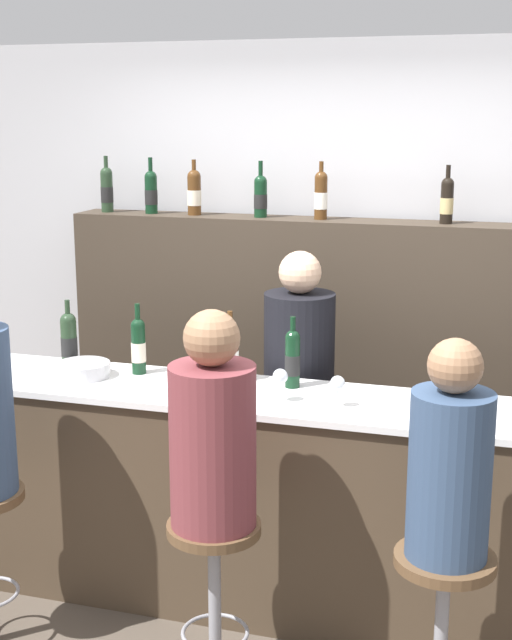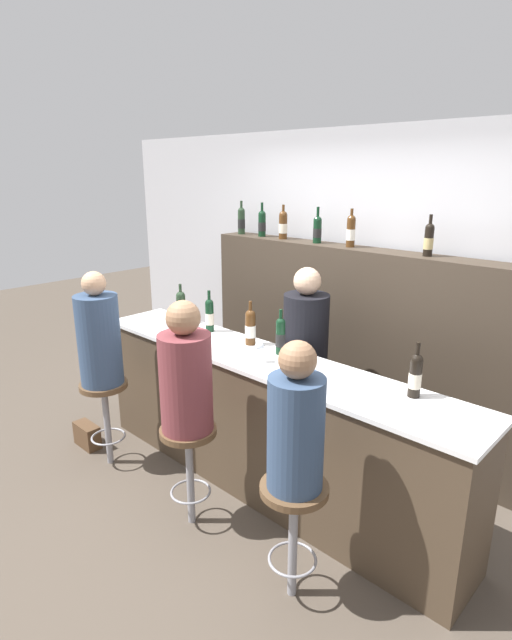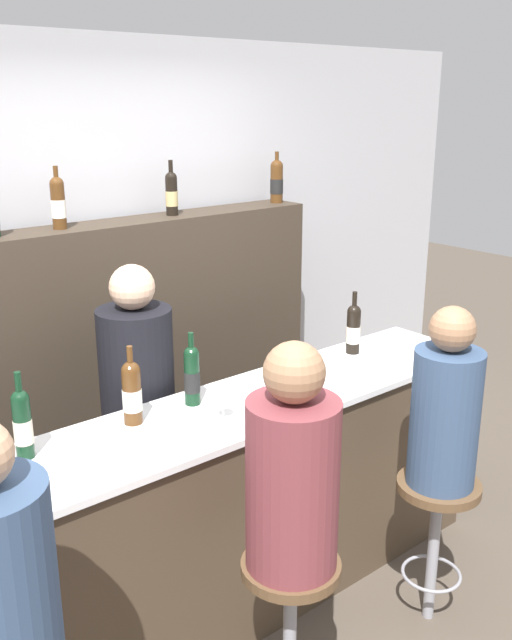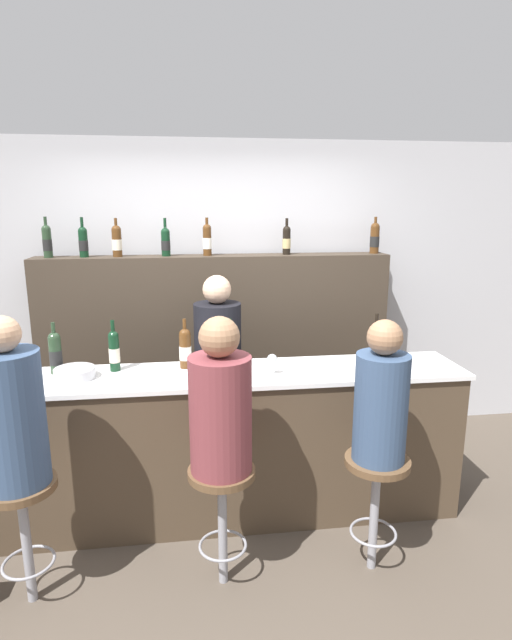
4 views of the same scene
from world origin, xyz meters
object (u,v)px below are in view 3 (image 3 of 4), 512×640
(bar_stool_middle, at_px, (290,598))
(bartender, at_px, (140,439))
(wine_bottle_counter_4, at_px, (353,328))
(wine_glass_1, at_px, (269,383))
(wine_bottle_backbar_5, at_px, (172,193))
(wine_bottle_backbar_6, at_px, (277,181))
(wine_glass_0, at_px, (223,397))
(wine_bottle_counter_1, at_px, (22,423))
(guest_seated_middle, at_px, (293,472))
(wine_bottle_counter_2, at_px, (132,392))
(guest_seated_right, at_px, (446,408))
(wine_bottle_backbar_4, at_px, (58,202))
(bar_stool_right, at_px, (436,513))
(wine_bottle_counter_3, at_px, (192,375))

(bar_stool_middle, bearing_deg, bartender, 87.39)
(bartender, bearing_deg, wine_bottle_counter_4, -18.92)
(wine_glass_1, distance_m, bar_stool_middle, 0.87)
(wine_bottle_backbar_5, relative_size, bartender, 0.19)
(bar_stool_middle, bearing_deg, wine_bottle_backbar_6, 50.24)
(bartender, bearing_deg, wine_glass_0, -83.94)
(wine_bottle_counter_1, bearing_deg, wine_bottle_counter_4, 0.00)
(wine_bottle_counter_4, height_order, wine_bottle_backbar_5, wine_bottle_backbar_5)
(guest_seated_middle, relative_size, bartender, 0.53)
(wine_bottle_counter_2, bearing_deg, guest_seated_right, -35.82)
(wine_bottle_backbar_4, relative_size, wine_glass_0, 2.13)
(wine_glass_1, bearing_deg, wine_bottle_counter_4, 15.86)
(wine_glass_1, height_order, bar_stool_right, wine_glass_1)
(wine_bottle_counter_4, bearing_deg, wine_glass_0, -167.91)
(wine_bottle_counter_2, height_order, guest_seated_right, guest_seated_right)
(wine_bottle_counter_1, height_order, wine_glass_0, wine_bottle_counter_1)
(wine_glass_1, xyz_separation_m, bar_stool_middle, (-0.36, -0.54, -0.58))
(bar_stool_middle, bearing_deg, bar_stool_right, 0.00)
(bar_stool_middle, bearing_deg, wine_bottle_counter_2, 103.49)
(wine_bottle_counter_1, distance_m, guest_seated_middle, 0.99)
(wine_bottle_backbar_4, bearing_deg, bar_stool_middle, -90.36)
(bar_stool_right, bearing_deg, wine_bottle_counter_4, 71.83)
(wine_bottle_counter_3, distance_m, bartender, 0.56)
(wine_bottle_counter_1, xyz_separation_m, wine_glass_1, (0.99, -0.21, -0.04))
(wine_bottle_backbar_6, xyz_separation_m, bar_stool_middle, (-1.44, -1.72, -1.25))
(wine_bottle_backbar_4, relative_size, wine_bottle_backbar_5, 1.03)
(wine_bottle_counter_4, xyz_separation_m, guest_seated_right, (-0.25, -0.75, -0.11))
(wine_bottle_backbar_4, xyz_separation_m, wine_bottle_backbar_6, (1.42, 0.00, 0.00))
(guest_seated_right, xyz_separation_m, bartender, (-0.81, 1.12, -0.32))
(wine_bottle_backbar_6, height_order, wine_glass_1, wine_bottle_backbar_6)
(wine_bottle_backbar_6, distance_m, guest_seated_right, 1.96)
(bar_stool_middle, xyz_separation_m, guest_seated_right, (0.86, 0.00, 0.50))
(wine_bottle_backbar_6, bearing_deg, guest_seated_middle, -129.76)
(wine_glass_1, height_order, guest_seated_right, guest_seated_right)
(wine_bottle_counter_4, xyz_separation_m, bar_stool_middle, (-1.11, -0.75, -0.61))
(wine_bottle_counter_3, height_order, wine_glass_1, wine_bottle_counter_3)
(bar_stool_middle, bearing_deg, wine_bottle_backbar_5, 68.76)
(wine_bottle_counter_4, relative_size, bar_stool_right, 0.47)
(wine_glass_0, xyz_separation_m, bartender, (-0.06, 0.58, -0.40))
(wine_bottle_counter_2, height_order, wine_bottle_counter_3, wine_bottle_counter_2)
(wine_bottle_counter_2, distance_m, wine_bottle_counter_4, 1.29)
(wine_bottle_backbar_4, relative_size, bartender, 0.19)
(wine_bottle_counter_2, xyz_separation_m, wine_glass_0, (0.29, -0.21, -0.03))
(wine_bottle_counter_2, relative_size, bar_stool_middle, 0.47)
(wine_bottle_counter_3, relative_size, wine_glass_1, 2.39)
(wine_bottle_counter_2, distance_m, wine_bottle_backbar_6, 1.99)
(wine_bottle_backbar_4, bearing_deg, guest_seated_middle, -90.36)
(wine_bottle_counter_4, height_order, wine_bottle_backbar_6, wine_bottle_backbar_6)
(wine_glass_0, relative_size, bartender, 0.09)
(wine_bottle_backbar_4, bearing_deg, wine_bottle_counter_1, -123.52)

